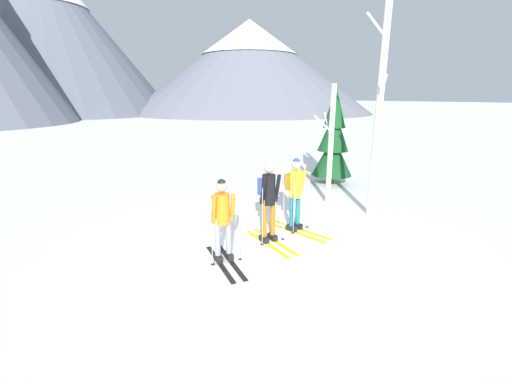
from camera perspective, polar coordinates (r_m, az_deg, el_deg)
The scene contains 8 objects.
ground_plane at distance 7.43m, azimuth 1.48°, elevation -8.84°, with size 400.00×400.00×0.00m, color white.
skier_in_orange at distance 6.48m, azimuth -5.61°, elevation -4.01°, with size 0.61×1.62×1.63m.
skier_in_black at distance 7.29m, azimuth 2.07°, elevation -0.69°, with size 0.61×1.66×1.81m.
skier_in_yellow at distance 7.98m, azimuth 6.50°, elevation 0.25°, with size 0.83×1.75×1.73m.
pine_tree_near at distance 12.56m, azimuth 12.69°, elevation 8.29°, with size 1.41×1.41×3.42m.
birch_tree_tall at distance 9.32m, azimuth 19.66°, elevation 12.45°, with size 0.77×0.64×5.31m.
birch_tree_slender at distance 10.21m, azimuth 12.23°, elevation 7.71°, with size 0.73×0.67×3.41m.
mountain_ridge_distant at distance 64.00m, azimuth -25.33°, elevation 22.54°, with size 86.27×56.93×28.97m.
Camera 1 is at (-3.28, -5.92, 3.06)m, focal length 24.15 mm.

